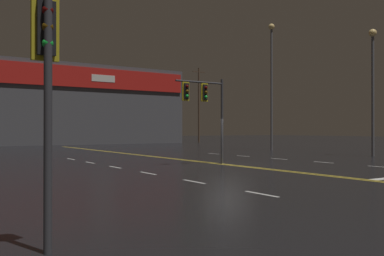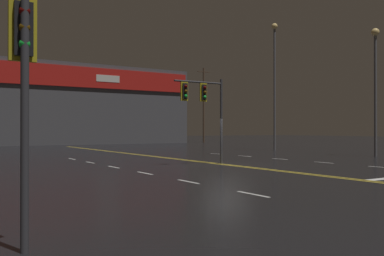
{
  "view_description": "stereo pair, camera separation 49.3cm",
  "coord_description": "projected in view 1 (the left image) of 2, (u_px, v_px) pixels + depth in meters",
  "views": [
    {
      "loc": [
        -14.26,
        -18.34,
        1.88
      ],
      "look_at": [
        0.0,
        3.42,
        2.0
      ],
      "focal_mm": 40.0,
      "sensor_mm": 36.0,
      "label": 1
    },
    {
      "loc": [
        -13.84,
        -18.61,
        1.88
      ],
      "look_at": [
        0.0,
        3.42,
        2.0
      ],
      "focal_mm": 40.0,
      "sensor_mm": 36.0,
      "label": 2
    }
  ],
  "objects": [
    {
      "name": "road_markings",
      "position": [
        266.0,
        166.0,
        22.29
      ],
      "size": [
        16.94,
        60.0,
        0.01
      ],
      "color": "gold",
      "rests_on": "ground"
    },
    {
      "name": "traffic_signal_corner_southwest",
      "position": [
        46.0,
        64.0,
        6.57
      ],
      "size": [
        0.42,
        0.36,
        3.94
      ],
      "color": "#38383D",
      "rests_on": "ground"
    },
    {
      "name": "traffic_signal_median",
      "position": [
        203.0,
        99.0,
        23.09
      ],
      "size": [
        3.08,
        0.36,
        4.71
      ],
      "color": "#38383D",
      "rests_on": "ground"
    },
    {
      "name": "utility_pole_row",
      "position": [
        43.0,
        96.0,
        51.94
      ],
      "size": [
        47.04,
        0.26,
        11.83
      ],
      "color": "#4C3828",
      "rests_on": "ground"
    },
    {
      "name": "ground_plane",
      "position": [
        227.0,
        165.0,
        23.15
      ],
      "size": [
        200.0,
        200.0,
        0.0
      ],
      "primitive_type": "plane",
      "color": "black"
    },
    {
      "name": "streetlight_far_right",
      "position": [
        272.0,
        72.0,
        39.65
      ],
      "size": [
        0.56,
        0.56,
        11.76
      ],
      "color": "#59595E",
      "rests_on": "ground"
    },
    {
      "name": "building_backdrop",
      "position": [
        41.0,
        105.0,
        56.52
      ],
      "size": [
        37.81,
        10.23,
        10.46
      ],
      "color": "#4C4C51",
      "rests_on": "ground"
    },
    {
      "name": "streetlight_median_approach",
      "position": [
        373.0,
        75.0,
        30.52
      ],
      "size": [
        0.56,
        0.56,
        9.1
      ],
      "color": "#59595E",
      "rests_on": "ground"
    }
  ]
}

